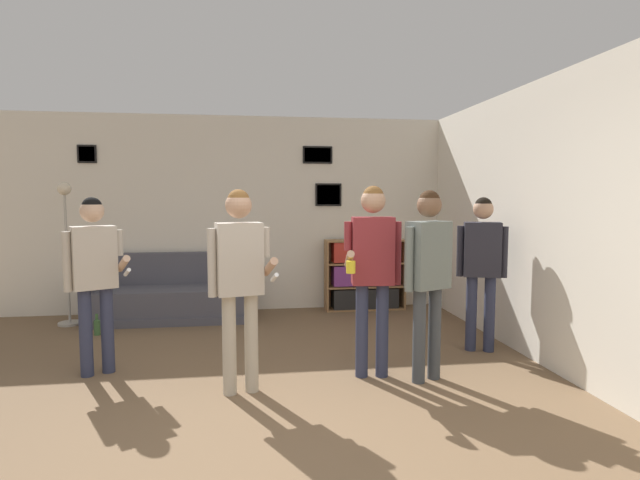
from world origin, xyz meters
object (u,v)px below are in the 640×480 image
Objects in this scene: person_spectator_near_bookshelf at (428,265)px; drinking_cup at (378,236)px; person_spectator_far_right at (482,258)px; bottle_on_floor at (97,327)px; person_player_foreground_left at (94,268)px; person_watcher_holding_cup at (373,260)px; couch at (173,297)px; floor_lamp at (67,241)px; bookshelf at (365,275)px; person_player_foreground_center at (239,270)px.

person_spectator_near_bookshelf is 2.80m from drinking_cup.
person_spectator_near_bookshelf is at bearing -139.08° from person_spectator_far_right.
drinking_cup is (-0.56, 2.05, 0.08)m from person_spectator_far_right.
drinking_cup is at bearing 14.02° from bottle_on_floor.
person_watcher_holding_cup is (2.42, -0.40, 0.07)m from person_player_foreground_left.
person_player_foreground_left reaches higher than couch.
person_watcher_holding_cup is 15.57× the size of drinking_cup.
bottle_on_floor is at bearing 164.11° from person_spectator_far_right.
bottle_on_floor is at bearing -48.81° from floor_lamp.
person_player_foreground_center is (-1.69, -2.84, 0.52)m from bookshelf.
person_player_foreground_center reaches higher than bottle_on_floor.
bookshelf is at bearing 4.39° from couch.
floor_lamp is 7.18× the size of bottle_on_floor.
couch is 18.95× the size of drinking_cup.
person_spectator_near_bookshelf reaches higher than couch.
person_player_foreground_center reaches higher than person_spectator_near_bookshelf.
person_player_foreground_left is at bearing -144.77° from drinking_cup.
person_player_foreground_left is at bearing 170.63° from person_watcher_holding_cup.
person_player_foreground_center is 2.55m from person_spectator_far_right.
floor_lamp is 4.02m from person_watcher_holding_cup.
floor_lamp reaches higher than drinking_cup.
person_spectator_near_bookshelf is (2.51, -2.58, 0.73)m from couch.
person_spectator_near_bookshelf is (0.45, -0.16, -0.03)m from person_watcher_holding_cup.
bookshelf is at bearing 4.97° from floor_lamp.
person_spectator_far_right reaches higher than bookshelf.
couch is 1.22× the size of person_watcher_holding_cup.
person_spectator_near_bookshelf is (3.75, -2.45, -0.04)m from floor_lamp.
person_player_foreground_center is 1.59m from person_spectator_near_bookshelf.
bookshelf is at bearing -179.92° from drinking_cup.
person_player_foreground_left is 3.86m from drinking_cup.
person_player_foreground_center is 1.04× the size of person_spectator_far_right.
person_spectator_far_right is (3.35, -1.85, 0.68)m from couch.
couch is 2.63m from bookshelf.
floor_lamp is 1.07× the size of person_player_foreground_center.
bottle_on_floor is 2.28× the size of drinking_cup.
person_player_foreground_left is 2.92m from person_spectator_near_bookshelf.
drinking_cup is at bearing 4.75° from floor_lamp.
person_watcher_holding_cup is at bearing -156.03° from person_spectator_far_right.
person_watcher_holding_cup reaches higher than bottle_on_floor.
bookshelf is at bearing 78.27° from person_watcher_holding_cup.
floor_lamp is (-1.24, -0.13, 0.76)m from couch.
couch is at bearing 130.39° from person_watcher_holding_cup.
bookshelf is 0.58m from drinking_cup.
person_spectator_near_bookshelf reaches higher than drinking_cup.
drinking_cup is at bearing 74.46° from person_watcher_holding_cup.
drinking_cup is (4.03, 0.33, -0.00)m from floor_lamp.
bookshelf is at bearing 36.87° from person_player_foreground_left.
drinking_cup is (3.15, 2.23, 0.08)m from person_player_foreground_left.
person_player_foreground_left is at bearing -73.63° from bottle_on_floor.
floor_lamp reaches higher than bottle_on_floor.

